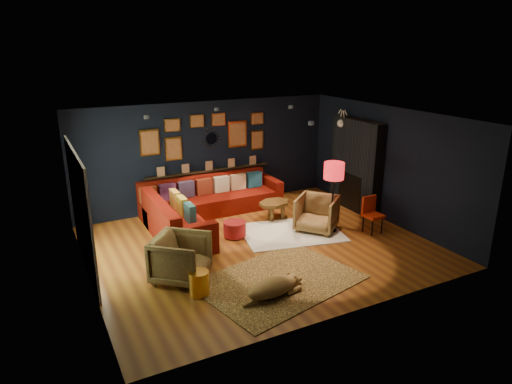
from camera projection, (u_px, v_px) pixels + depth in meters
name	position (u px, v px, depth m)	size (l,w,h in m)	color
floor	(259.00, 246.00, 9.20)	(6.50, 6.50, 0.00)	brown
room_walls	(260.00, 170.00, 8.71)	(6.50, 6.50, 6.50)	black
sectional	(199.00, 208.00, 10.37)	(3.41, 2.69, 0.86)	maroon
ledge	(209.00, 171.00, 11.19)	(3.20, 0.12, 0.04)	black
gallery_wall	(207.00, 135.00, 10.94)	(3.15, 0.04, 1.02)	gold
sunburst_mirror	(211.00, 139.00, 11.02)	(0.47, 0.16, 0.47)	silver
fireplace	(356.00, 168.00, 10.99)	(0.31, 1.60, 2.20)	black
deer_head	(347.00, 123.00, 11.12)	(0.50, 0.28, 0.45)	white
sliding_door	(81.00, 211.00, 7.97)	(0.06, 2.80, 2.20)	white
ceiling_spots	(241.00, 114.00, 9.09)	(3.30, 2.50, 0.06)	black
shag_rug	(291.00, 233.00, 9.81)	(2.08, 1.51, 0.03)	silver
leopard_rug	(278.00, 281.00, 7.84)	(2.65, 1.89, 0.02)	tan
coffee_table	(274.00, 205.00, 10.52)	(0.89, 0.74, 0.39)	brown
pouf	(235.00, 229.00, 9.58)	(0.47, 0.47, 0.31)	maroon
armchair_left	(181.00, 256.00, 7.76)	(0.86, 0.81, 0.89)	#BC8A49
armchair_right	(317.00, 212.00, 9.85)	(0.82, 0.77, 0.85)	#BC8A49
gold_stool	(199.00, 283.00, 7.36)	(0.33, 0.33, 0.41)	gold
orange_chair	(371.00, 211.00, 9.77)	(0.39, 0.39, 0.79)	black
floor_lamp	(334.00, 174.00, 9.51)	(0.43, 0.43, 1.54)	black
dog	(273.00, 284.00, 7.31)	(1.27, 0.62, 0.40)	tan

